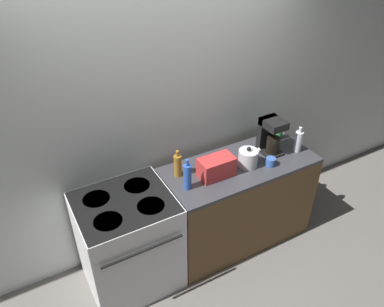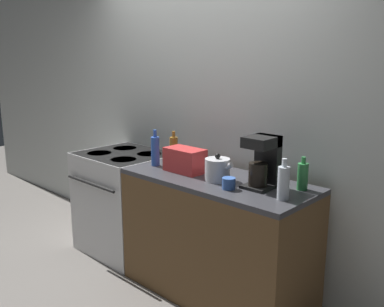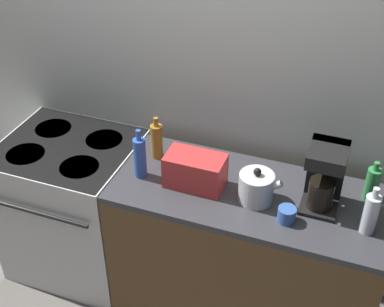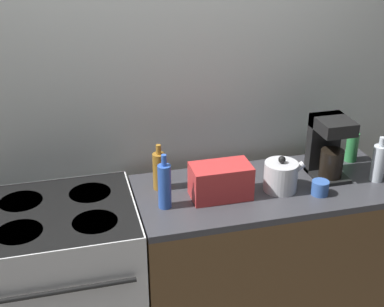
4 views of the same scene
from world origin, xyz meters
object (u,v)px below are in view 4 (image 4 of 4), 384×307
object	(u,v)px
toaster	(221,181)
bottle_clear	(378,163)
bottle_blue	(165,186)
coffee_maker	(328,145)
bottle_green	(352,146)
stove	(66,283)
kettle	(281,176)
cup_blue	(320,188)
bottle_amber	(159,170)

from	to	relation	value
toaster	bottle_clear	bearing A→B (deg)	-2.87
bottle_blue	coffee_maker	bearing A→B (deg)	6.92
coffee_maker	bottle_green	world-z (taller)	coffee_maker
stove	bottle_blue	distance (m)	0.77
stove	kettle	xyz separation A→B (m)	(1.14, -0.07, 0.52)
bottle_green	cup_blue	distance (m)	0.48
bottle_amber	bottle_clear	size ratio (longest dim) A/B	0.99
kettle	bottle_clear	xyz separation A→B (m)	(0.54, -0.03, 0.03)
toaster	bottle_amber	world-z (taller)	bottle_amber
coffee_maker	bottle_blue	xyz separation A→B (m)	(-0.92, -0.11, -0.06)
bottle_clear	cup_blue	world-z (taller)	bottle_clear
toaster	bottle_amber	size ratio (longest dim) A/B	1.21
kettle	stove	bearing A→B (deg)	176.27
stove	bottle_blue	xyz separation A→B (m)	(0.52, -0.09, 0.56)
kettle	coffee_maker	xyz separation A→B (m)	(0.31, 0.09, 0.10)
coffee_maker	toaster	bearing A→B (deg)	-172.46
kettle	bottle_green	world-z (taller)	bottle_green
toaster	coffee_maker	bearing A→B (deg)	7.54
kettle	bottle_amber	size ratio (longest dim) A/B	0.88
bottle_clear	cup_blue	bearing A→B (deg)	-170.14
bottle_amber	bottle_blue	distance (m)	0.19
bottle_amber	bottle_blue	bearing A→B (deg)	-93.25
toaster	bottle_clear	xyz separation A→B (m)	(0.87, -0.04, 0.02)
toaster	kettle	bearing A→B (deg)	-1.56
coffee_maker	bottle_blue	size ratio (longest dim) A/B	1.20
bottle_green	bottle_clear	distance (m)	0.25
stove	cup_blue	world-z (taller)	cup_blue
toaster	bottle_green	size ratio (longest dim) A/B	1.39
kettle	bottle_amber	world-z (taller)	bottle_amber
stove	bottle_green	distance (m)	1.76
bottle_clear	cup_blue	size ratio (longest dim) A/B	2.87
stove	toaster	xyz separation A→B (m)	(0.81, -0.07, 0.53)
stove	bottle_amber	world-z (taller)	bottle_amber
stove	bottle_clear	world-z (taller)	bottle_clear
toaster	stove	bearing A→B (deg)	175.41
toaster	cup_blue	distance (m)	0.51
bottle_blue	cup_blue	size ratio (longest dim) A/B	3.24
toaster	bottle_green	world-z (taller)	bottle_green
bottle_blue	bottle_clear	distance (m)	1.16
kettle	bottle_blue	size ratio (longest dim) A/B	0.77
stove	bottle_clear	distance (m)	1.77
bottle_amber	stove	bearing A→B (deg)	-169.77
bottle_clear	toaster	bearing A→B (deg)	177.13
bottle_green	coffee_maker	bearing A→B (deg)	-151.12
stove	cup_blue	bearing A→B (deg)	-7.46
kettle	bottle_green	xyz separation A→B (m)	(0.53, 0.22, 0.01)
bottle_amber	bottle_clear	distance (m)	1.17
coffee_maker	cup_blue	bearing A→B (deg)	-124.19
coffee_maker	bottle_clear	distance (m)	0.28
stove	cup_blue	size ratio (longest dim) A/B	10.33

